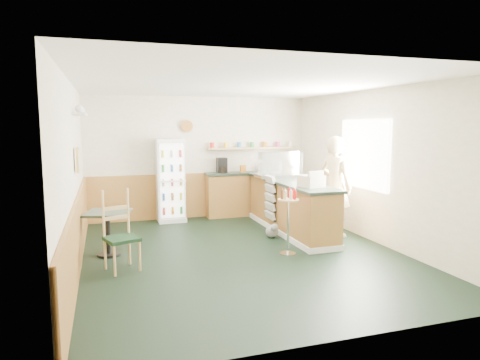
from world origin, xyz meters
name	(u,v)px	position (x,y,z in m)	size (l,w,h in m)	color
ground	(241,253)	(0.00, 0.00, 0.00)	(6.00, 6.00, 0.00)	black
room_envelope	(215,157)	(-0.23, 0.73, 1.52)	(5.04, 6.02, 2.72)	silver
service_counter	(290,208)	(1.35, 1.07, 0.46)	(0.68, 3.01, 1.01)	#AB7937
back_counter	(253,192)	(1.19, 2.80, 0.55)	(2.24, 0.42, 1.69)	#AB7937
drinks_fridge	(171,180)	(-0.72, 2.74, 0.89)	(0.59, 0.52, 1.78)	white
display_case	(279,165)	(1.35, 1.66, 1.27)	(0.91, 0.47, 0.52)	silver
cash_register	(311,181)	(1.35, 0.20, 1.11)	(0.35, 0.37, 0.20)	beige
shopkeeper	(335,186)	(2.05, 0.58, 0.94)	(0.63, 0.45, 1.88)	tan
condiment_stand	(288,212)	(0.72, -0.27, 0.69)	(0.34, 0.34, 1.05)	silver
newspaper_rack	(270,198)	(0.99, 1.21, 0.66)	(0.09, 0.43, 0.87)	black
cafe_table	(108,225)	(-2.05, 0.54, 0.50)	(0.81, 0.81, 0.72)	black
cafe_chair	(121,228)	(-1.87, -0.16, 0.60)	(0.55, 0.55, 1.16)	black
dog_doorstop	(272,231)	(0.86, 0.74, 0.14)	(0.24, 0.31, 0.29)	gray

